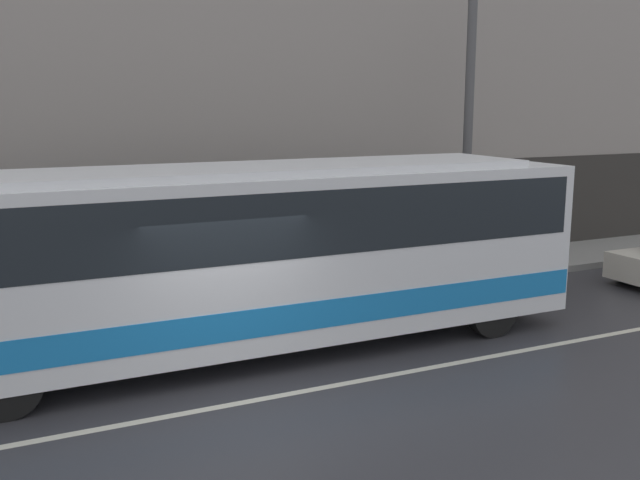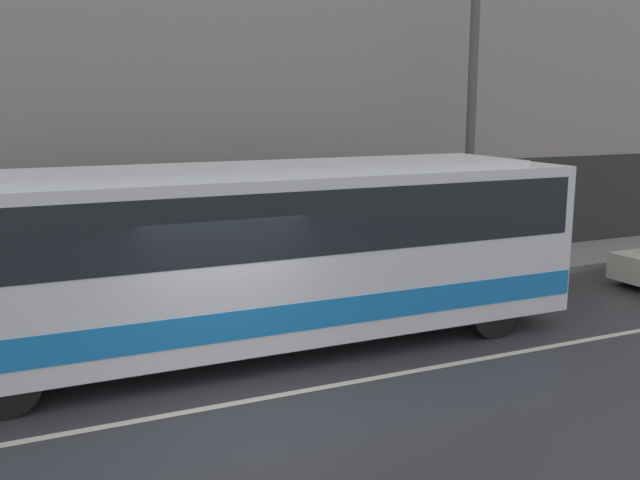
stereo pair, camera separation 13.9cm
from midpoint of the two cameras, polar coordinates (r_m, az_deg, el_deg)
The scene contains 6 objects.
ground_plane at distance 10.39m, azimuth -5.69°, elevation -12.75°, with size 60.00×60.00×0.00m, color #333338.
sidewalk at distance 15.11m, azimuth -12.13°, elevation -5.00°, with size 60.00×2.40×0.16m.
building_facade at distance 15.89m, azimuth -13.97°, elevation 14.19°, with size 60.00×0.35×10.69m.
lane_stripe at distance 10.39m, azimuth -5.69°, elevation -12.73°, with size 54.00×0.14×0.01m.
transit_bus at distance 11.79m, azimuth -6.31°, elevation -0.80°, with size 12.08×2.49×3.16m.
utility_pole_near at distance 17.16m, azimuth 12.18°, elevation 8.34°, with size 0.22×0.22×6.59m.
Camera 2 is at (-2.95, -9.06, 4.17)m, focal length 40.00 mm.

